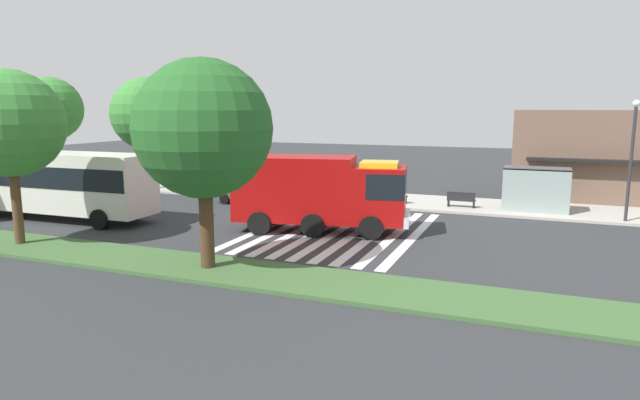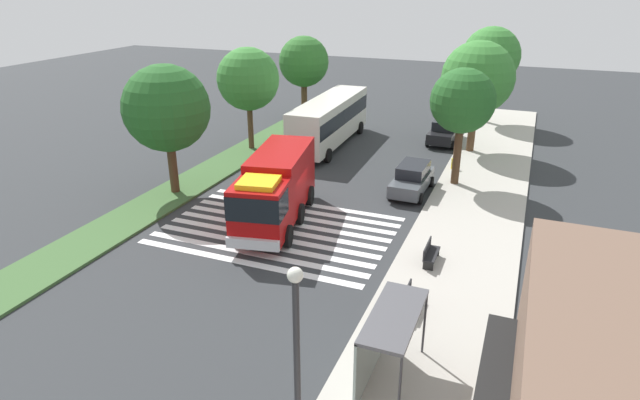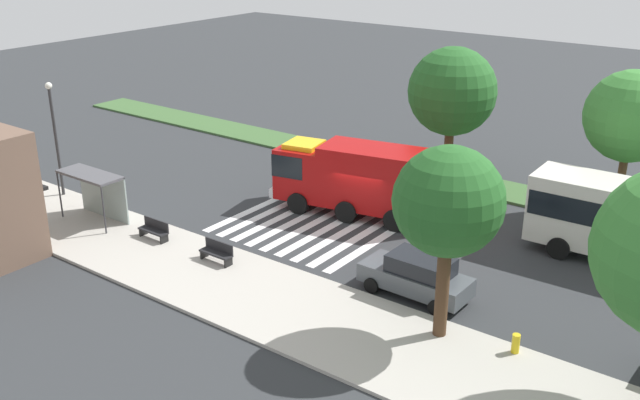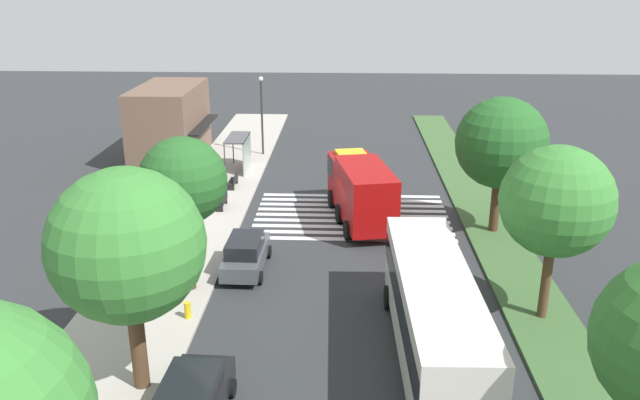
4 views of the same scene
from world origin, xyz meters
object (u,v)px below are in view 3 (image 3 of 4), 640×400
Objects in this scene: bus_stop_shelter at (97,185)px; sidewalk_tree_center at (448,203)px; fire_truck at (351,176)px; bench_near_shelter at (154,229)px; fire_hydrant at (516,343)px; median_tree_west at (631,117)px; median_tree_center at (452,92)px; bench_west_of_shelter at (217,252)px; street_lamp at (55,130)px; parked_car_mid at (417,275)px.

bus_stop_shelter is 18.84m from sidewalk_tree_center.
bench_near_shelter is at bearing 46.05° from fire_truck.
fire_truck is 13.97m from fire_hydrant.
median_tree_west is at bearing -136.16° from bench_near_shelter.
median_tree_center is at bearing -113.86° from bench_near_shelter.
bench_near_shelter is 1.00× the size of bench_west_of_shelter.
median_tree_center is at bearing -113.31° from fire_truck.
fire_hydrant is at bearing 137.14° from fire_truck.
street_lamp is at bearing -1.00° from sidewalk_tree_center.
bus_stop_shelter is at bearing 30.51° from fire_truck.
sidewalk_tree_center is 0.94× the size of median_tree_center.
street_lamp is at bearing -12.00° from bus_stop_shelter.
sidewalk_tree_center reaches higher than fire_truck.
median_tree_center is (-2.95, -15.75, 4.53)m from bench_west_of_shelter.
fire_truck is 13.69m from median_tree_west.
street_lamp reaches higher than bench_near_shelter.
street_lamp is at bearing 44.09° from median_tree_center.
median_tree_center is (7.57, -15.24, -0.10)m from sidewalk_tree_center.
median_tree_west reaches higher than bench_west_of_shelter.
bench_west_of_shelter is at bearing -179.95° from bus_stop_shelter.
sidewalk_tree_center is at bearing 128.46° from fire_truck.
bench_west_of_shelter is 12.80m from street_lamp.
bench_near_shelter is 2.29× the size of fire_hydrant.
median_tree_west is 15.49m from fire_hydrant.
bench_near_shelter is (-4.00, -0.01, -1.30)m from bus_stop_shelter.
median_tree_west reaches higher than parked_car_mid.
bus_stop_shelter is 26.00m from median_tree_west.
bench_near_shelter is at bearing 0.00° from bench_west_of_shelter.
street_lamp reaches higher than bench_west_of_shelter.
sidewalk_tree_center reaches higher than bus_stop_shelter.
median_tree_west is at bearing -106.15° from parked_car_mid.
fire_hydrant is (-2.65, -0.50, -4.73)m from sidewalk_tree_center.
fire_truck is at bearing -40.40° from sidewalk_tree_center.
bus_stop_shelter is at bearing 0.11° from bench_near_shelter.
median_tree_west is (-11.04, -7.43, 3.21)m from fire_truck.
median_tree_center reaches higher than sidewalk_tree_center.
fire_truck is at bearing -37.61° from parked_car_mid.
street_lamp is 22.93m from sidewalk_tree_center.
median_tree_west reaches higher than fire_hydrant.
bench_west_of_shelter is 2.29× the size of fire_hydrant.
bench_west_of_shelter is at bearing 4.42° from fire_hydrant.
median_tree_center is at bearing -100.59° from bench_west_of_shelter.
street_lamp is 25.74m from fire_hydrant.
bench_near_shelter is 15.26m from sidewalk_tree_center.
median_tree_west reaches higher than sidewalk_tree_center.
fire_hydrant is at bearing -177.23° from bus_stop_shelter.
sidewalk_tree_center is (-2.20, 2.20, 4.33)m from parked_car_mid.
bench_west_of_shelter is at bearing 79.41° from median_tree_center.
street_lamp is 21.37m from median_tree_center.
bus_stop_shelter is (16.33, 2.72, 1.00)m from parked_car_mid.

